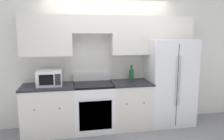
{
  "coord_description": "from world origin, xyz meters",
  "views": [
    {
      "loc": [
        -0.8,
        -3.72,
        1.82
      ],
      "look_at": [
        -0.0,
        0.31,
        1.16
      ],
      "focal_mm": 35.0,
      "sensor_mm": 36.0,
      "label": 1
    }
  ],
  "objects_px": {
    "oven_range": "(94,106)",
    "bottle": "(131,74)",
    "refrigerator": "(169,82)",
    "microwave": "(50,78)"
  },
  "relations": [
    {
      "from": "oven_range",
      "to": "bottle",
      "type": "height_order",
      "value": "bottle"
    },
    {
      "from": "refrigerator",
      "to": "oven_range",
      "type": "bearing_deg",
      "value": -178.16
    },
    {
      "from": "oven_range",
      "to": "refrigerator",
      "type": "xyz_separation_m",
      "value": [
        1.57,
        0.05,
        0.41
      ]
    },
    {
      "from": "oven_range",
      "to": "microwave",
      "type": "bearing_deg",
      "value": 177.74
    },
    {
      "from": "oven_range",
      "to": "bottle",
      "type": "relative_size",
      "value": 3.53
    },
    {
      "from": "refrigerator",
      "to": "microwave",
      "type": "distance_m",
      "value": 2.37
    },
    {
      "from": "bottle",
      "to": "refrigerator",
      "type": "bearing_deg",
      "value": -8.8
    },
    {
      "from": "microwave",
      "to": "oven_range",
      "type": "bearing_deg",
      "value": -2.26
    },
    {
      "from": "refrigerator",
      "to": "bottle",
      "type": "xyz_separation_m",
      "value": [
        -0.77,
        0.12,
        0.16
      ]
    },
    {
      "from": "refrigerator",
      "to": "bottle",
      "type": "distance_m",
      "value": 0.8
    }
  ]
}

